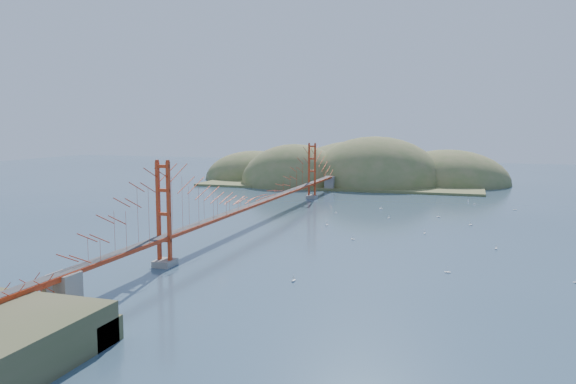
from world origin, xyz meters
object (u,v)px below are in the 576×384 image
(fort, at_px, (54,311))
(sailboat_0, at_px, (327,225))
(bridge, at_px, (262,178))
(sailboat_2, at_px, (448,272))

(fort, bearing_deg, sailboat_0, 77.67)
(fort, bearing_deg, bridge, 90.48)
(bridge, height_order, fort, bridge)
(fort, relative_size, sailboat_2, 5.31)
(bridge, distance_m, fort, 48.40)
(fort, relative_size, sailboat_0, 5.43)
(bridge, relative_size, sailboat_0, 138.50)
(sailboat_2, bearing_deg, sailboat_0, 129.14)
(fort, height_order, sailboat_2, fort)
(sailboat_0, bearing_deg, fort, -102.33)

